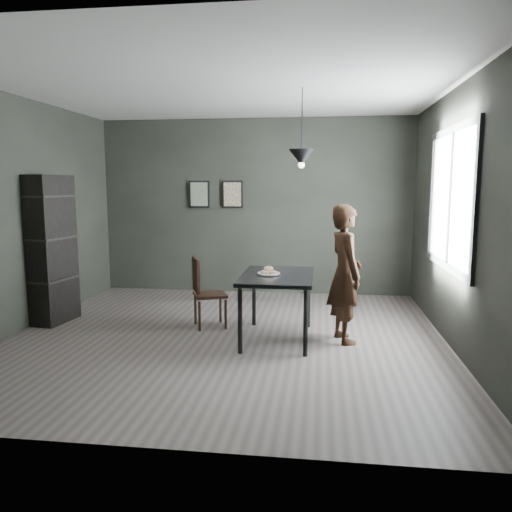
# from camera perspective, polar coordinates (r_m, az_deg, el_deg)

# --- Properties ---
(ground) EXTENTS (5.00, 5.00, 0.00)m
(ground) POSITION_cam_1_polar(r_m,az_deg,el_deg) (5.88, -3.49, -9.21)
(ground) COLOR #3A3532
(ground) RESTS_ON ground
(back_wall) EXTENTS (5.00, 0.10, 2.80)m
(back_wall) POSITION_cam_1_polar(r_m,az_deg,el_deg) (8.09, -0.19, 5.64)
(back_wall) COLOR black
(back_wall) RESTS_ON ground
(ceiling) EXTENTS (5.00, 5.00, 0.02)m
(ceiling) POSITION_cam_1_polar(r_m,az_deg,el_deg) (5.71, -3.75, 18.70)
(ceiling) COLOR silver
(ceiling) RESTS_ON ground
(window_assembly) EXTENTS (0.04, 1.96, 1.56)m
(window_assembly) POSITION_cam_1_polar(r_m,az_deg,el_deg) (5.88, 21.31, 6.11)
(window_assembly) COLOR white
(window_assembly) RESTS_ON ground
(cafe_table) EXTENTS (0.80, 1.20, 0.75)m
(cafe_table) POSITION_cam_1_polar(r_m,az_deg,el_deg) (5.63, 2.46, -2.92)
(cafe_table) COLOR black
(cafe_table) RESTS_ON ground
(white_plate) EXTENTS (0.23, 0.23, 0.01)m
(white_plate) POSITION_cam_1_polar(r_m,az_deg,el_deg) (5.62, 1.45, -2.07)
(white_plate) COLOR white
(white_plate) RESTS_ON cafe_table
(donut_pile) EXTENTS (0.19, 0.18, 0.08)m
(donut_pile) POSITION_cam_1_polar(r_m,az_deg,el_deg) (5.62, 1.45, -1.72)
(donut_pile) COLOR #FAE4C2
(donut_pile) RESTS_ON white_plate
(woman) EXTENTS (0.53, 0.65, 1.54)m
(woman) POSITION_cam_1_polar(r_m,az_deg,el_deg) (5.64, 10.14, -1.99)
(woman) COLOR black
(woman) RESTS_ON ground
(wood_chair) EXTENTS (0.49, 0.49, 0.87)m
(wood_chair) POSITION_cam_1_polar(r_m,az_deg,el_deg) (6.18, -5.99, -3.65)
(wood_chair) COLOR black
(wood_chair) RESTS_ON ground
(shelf_unit) EXTENTS (0.43, 0.67, 1.87)m
(shelf_unit) POSITION_cam_1_polar(r_m,az_deg,el_deg) (6.84, -22.39, 0.67)
(shelf_unit) COLOR black
(shelf_unit) RESTS_ON ground
(pendant_lamp) EXTENTS (0.28, 0.28, 0.86)m
(pendant_lamp) POSITION_cam_1_polar(r_m,az_deg,el_deg) (5.62, 5.22, 11.15)
(pendant_lamp) COLOR black
(pendant_lamp) RESTS_ON ground
(framed_print_left) EXTENTS (0.34, 0.04, 0.44)m
(framed_print_left) POSITION_cam_1_polar(r_m,az_deg,el_deg) (8.22, -6.50, 7.03)
(framed_print_left) COLOR black
(framed_print_left) RESTS_ON ground
(framed_print_right) EXTENTS (0.34, 0.04, 0.44)m
(framed_print_right) POSITION_cam_1_polar(r_m,az_deg,el_deg) (8.11, -2.69, 7.05)
(framed_print_right) COLOR black
(framed_print_right) RESTS_ON ground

